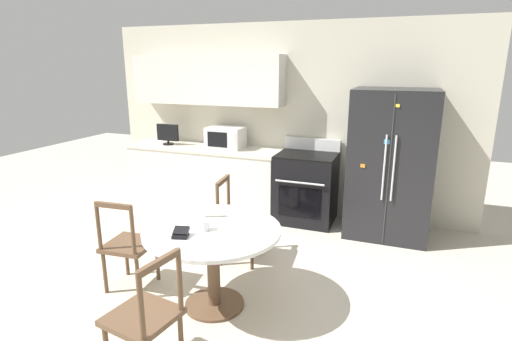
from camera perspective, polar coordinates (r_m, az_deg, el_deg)
ground_plane at (r=3.77m, az=-8.91°, el=-18.25°), size 14.00×14.00×0.00m
back_wall at (r=5.67m, az=0.89°, el=8.85°), size 5.20×0.44×2.60m
kitchen_counter at (r=5.91m, az=-7.27°, el=-0.90°), size 2.27×0.64×0.90m
refrigerator at (r=5.05m, az=18.64°, el=0.86°), size 0.96×0.78×1.78m
oven_range at (r=5.35m, az=7.15°, el=-2.38°), size 0.76×0.68×1.08m
microwave at (r=5.67m, az=-4.35°, el=4.71°), size 0.51×0.36×0.30m
countertop_tv at (r=6.03m, az=-12.49°, el=5.15°), size 0.34×0.16×0.30m
dining_table at (r=3.44m, az=-6.19°, el=-10.45°), size 1.16×1.16×0.73m
dining_chair_far at (r=4.27m, az=-2.61°, el=-7.35°), size 0.46×0.46×0.90m
dining_chair_near at (r=2.91m, az=-15.50°, el=-19.55°), size 0.48×0.48×0.90m
dining_chair_left at (r=3.93m, az=-17.81°, el=-10.14°), size 0.45×0.45×0.90m
candle_glass at (r=3.33m, az=-7.42°, el=-7.89°), size 0.09×0.09×0.08m
folded_napkin at (r=3.61m, az=-5.97°, el=-6.16°), size 0.18×0.12×0.05m
wallet at (r=3.25m, az=-10.69°, el=-8.82°), size 0.15×0.15×0.07m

